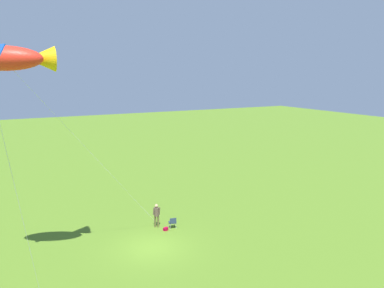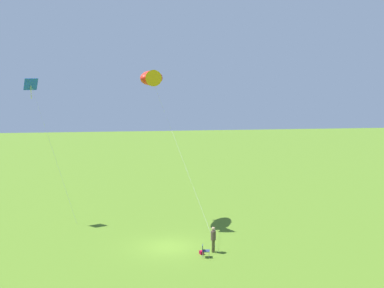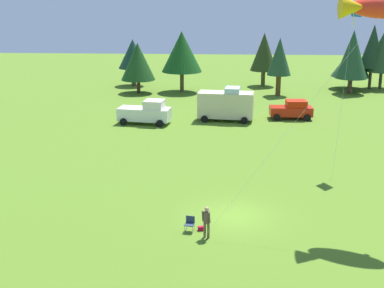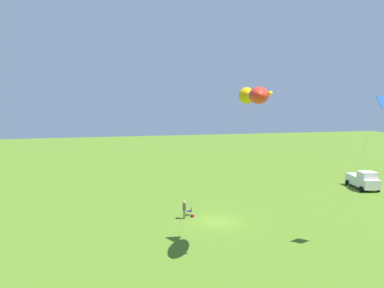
# 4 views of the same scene
# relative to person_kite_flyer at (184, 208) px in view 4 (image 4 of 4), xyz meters

# --- Properties ---
(ground_plane) EXTENTS (160.00, 160.00, 0.00)m
(ground_plane) POSITION_rel_person_kite_flyer_xyz_m (1.50, 2.91, -1.02)
(ground_plane) COLOR #507520
(person_kite_flyer) EXTENTS (0.52, 0.46, 1.74)m
(person_kite_flyer) POSITION_rel_person_kite_flyer_xyz_m (0.00, 0.00, 0.00)
(person_kite_flyer) COLOR brown
(person_kite_flyer) RESTS_ON ground
(folding_chair) EXTENTS (0.55, 0.55, 0.82)m
(folding_chair) POSITION_rel_person_kite_flyer_xyz_m (-0.92, 0.75, -0.53)
(folding_chair) COLOR #263450
(folding_chair) RESTS_ON ground
(backpack_on_grass) EXTENTS (0.37, 0.31, 0.22)m
(backpack_on_grass) POSITION_rel_person_kite_flyer_xyz_m (-0.32, 0.86, -0.91)
(backpack_on_grass) COLOR #A1082B
(backpack_on_grass) RESTS_ON ground
(truck_white_pickup) EXTENTS (5.24, 2.99, 2.34)m
(truck_white_pickup) POSITION_rel_person_kite_flyer_xyz_m (-6.61, 24.56, 0.08)
(truck_white_pickup) COLOR silver
(truck_white_pickup) RESTS_ON ground
(kite_large_fish) EXTENTS (11.46, 5.19, 12.29)m
(kite_large_fish) POSITION_rel_person_kite_flyer_xyz_m (8.72, 3.49, 10.64)
(kite_large_fish) COLOR red
(kite_large_fish) RESTS_ON ground
(kite_diamond_blue) EXTENTS (1.87, 4.04, 11.64)m
(kite_diamond_blue) POSITION_rel_person_kite_flyer_xyz_m (9.72, 13.01, 9.87)
(kite_diamond_blue) COLOR blue
(kite_diamond_blue) RESTS_ON ground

